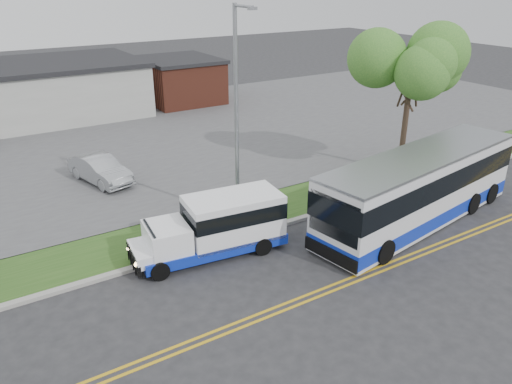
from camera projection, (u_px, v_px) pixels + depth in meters
ground at (208, 263)px, 20.02m from camera, size 140.00×140.00×0.00m
lane_line_north at (260, 313)px, 17.03m from camera, size 70.00×0.12×0.01m
lane_line_south at (265, 318)px, 16.79m from camera, size 70.00×0.12×0.01m
curb at (196, 250)px, 20.84m from camera, size 80.00×0.30×0.15m
verge at (179, 233)px, 22.25m from camera, size 80.00×3.30×0.10m
parking_lot at (92, 147)px, 33.20m from camera, size 80.00×25.00×0.10m
brick_wing at (180, 80)px, 44.53m from camera, size 6.30×7.30×3.90m
tree_east at (412, 64)px, 26.66m from camera, size 5.20×5.20×8.33m
streetlight_near at (237, 111)px, 21.50m from camera, size 0.35×1.53×9.50m
shuttle_bus at (219, 224)px, 20.31m from camera, size 6.52×2.76×2.43m
transit_bus at (419, 188)px, 22.77m from camera, size 12.24×4.49×3.32m
parked_car_a at (100, 169)px, 27.30m from camera, size 2.66×4.70×1.46m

